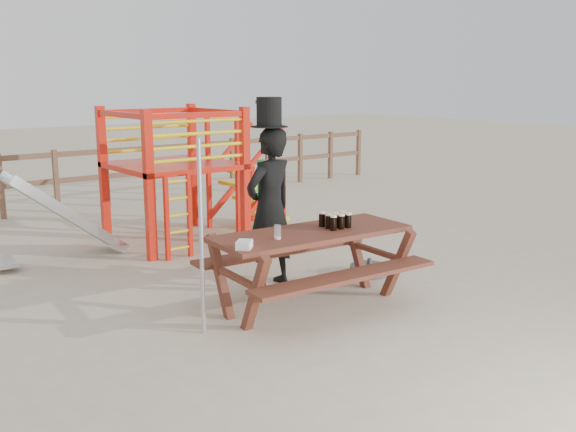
# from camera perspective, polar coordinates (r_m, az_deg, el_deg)

# --- Properties ---
(ground) EXTENTS (60.00, 60.00, 0.00)m
(ground) POSITION_cam_1_polar(r_m,az_deg,el_deg) (7.32, 2.24, -7.89)
(ground) COLOR #BDAF93
(ground) RESTS_ON ground
(back_fence) EXTENTS (15.09, 0.09, 1.20)m
(back_fence) POSITION_cam_1_polar(r_m,az_deg,el_deg) (13.15, -17.88, 3.75)
(back_fence) COLOR brown
(back_fence) RESTS_ON ground
(playground_fort) EXTENTS (4.71, 1.84, 2.10)m
(playground_fort) POSITION_cam_1_polar(r_m,az_deg,el_deg) (10.05, -10.49, 3.69)
(playground_fort) COLOR red
(playground_fort) RESTS_ON ground
(picnic_table) EXTENTS (2.34, 1.70, 0.87)m
(picnic_table) POSITION_cam_1_polar(r_m,az_deg,el_deg) (7.12, 2.13, -3.85)
(picnic_table) COLOR brown
(picnic_table) RESTS_ON ground
(man_with_hat) EXTENTS (0.78, 0.58, 2.30)m
(man_with_hat) POSITION_cam_1_polar(r_m,az_deg,el_deg) (7.72, -1.64, 1.08)
(man_with_hat) COLOR black
(man_with_hat) RESTS_ON ground
(metal_pole) EXTENTS (0.04, 0.04, 1.95)m
(metal_pole) POSITION_cam_1_polar(r_m,az_deg,el_deg) (6.30, -7.72, -2.01)
(metal_pole) COLOR #B2B2B7
(metal_pole) RESTS_ON ground
(parasol_base) EXTENTS (0.50, 0.50, 0.21)m
(parasol_base) POSITION_cam_1_polar(r_m,az_deg,el_deg) (8.48, 7.23, -4.75)
(parasol_base) COLOR #3E3E44
(parasol_base) RESTS_ON ground
(paper_bag) EXTENTS (0.23, 0.23, 0.08)m
(paper_bag) POSITION_cam_1_polar(r_m,az_deg,el_deg) (6.32, -3.91, -2.56)
(paper_bag) COLOR white
(paper_bag) RESTS_ON picnic_table
(stout_pints) EXTENTS (0.30, 0.30, 0.17)m
(stout_pints) POSITION_cam_1_polar(r_m,az_deg,el_deg) (7.19, 4.28, -0.39)
(stout_pints) COLOR black
(stout_pints) RESTS_ON picnic_table
(empty_glasses) EXTENTS (0.07, 0.07, 0.15)m
(empty_glasses) POSITION_cam_1_polar(r_m,az_deg,el_deg) (6.67, -0.93, -1.49)
(empty_glasses) COLOR silver
(empty_glasses) RESTS_ON picnic_table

